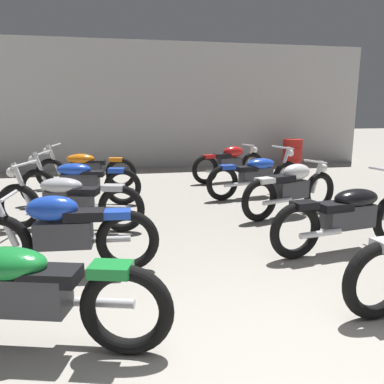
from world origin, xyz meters
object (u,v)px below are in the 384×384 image
at_px(motorcycle_right_row_4, 230,163).
at_px(motorcycle_left_row_1, 63,232).
at_px(motorcycle_left_row_0, 20,291).
at_px(motorcycle_left_row_2, 68,200).
at_px(oil_drum, 292,154).
at_px(motorcycle_left_row_3, 80,181).
at_px(motorcycle_right_row_3, 257,174).
at_px(motorcycle_right_row_1, 349,215).
at_px(motorcycle_left_row_4, 85,168).
at_px(motorcycle_right_row_2, 292,188).

bearing_deg(motorcycle_right_row_4, motorcycle_left_row_1, -124.31).
xyz_separation_m(motorcycle_left_row_0, motorcycle_left_row_2, (0.05, 2.89, 0.00)).
bearing_deg(motorcycle_left_row_0, oil_drum, 53.31).
distance_m(motorcycle_left_row_0, motorcycle_left_row_3, 4.42).
height_order(motorcycle_left_row_2, motorcycle_right_row_3, same).
bearing_deg(motorcycle_right_row_1, motorcycle_left_row_4, 125.95).
height_order(motorcycle_left_row_2, motorcycle_left_row_3, same).
bearing_deg(motorcycle_right_row_4, motorcycle_left_row_0, -119.24).
bearing_deg(motorcycle_right_row_4, motorcycle_left_row_4, -176.95).
xyz_separation_m(motorcycle_left_row_3, motorcycle_left_row_4, (0.01, 1.55, 0.00)).
height_order(motorcycle_left_row_2, motorcycle_right_row_4, motorcycle_left_row_2).
bearing_deg(motorcycle_right_row_1, motorcycle_right_row_4, 90.30).
bearing_deg(motorcycle_right_row_2, oil_drum, 64.06).
distance_m(motorcycle_left_row_1, motorcycle_left_row_3, 3.09).
bearing_deg(motorcycle_right_row_3, motorcycle_left_row_4, 155.39).
height_order(motorcycle_left_row_4, motorcycle_right_row_1, same).
relative_size(motorcycle_left_row_3, motorcycle_right_row_2, 1.13).
bearing_deg(motorcycle_right_row_4, motorcycle_left_row_3, -152.66).
height_order(motorcycle_left_row_3, motorcycle_right_row_4, motorcycle_left_row_3).
height_order(motorcycle_left_row_2, oil_drum, motorcycle_left_row_2).
distance_m(motorcycle_left_row_4, motorcycle_right_row_4, 3.33).
relative_size(motorcycle_left_row_4, motorcycle_right_row_4, 1.12).
bearing_deg(motorcycle_left_row_0, motorcycle_left_row_2, 89.01).
xyz_separation_m(motorcycle_right_row_2, motorcycle_right_row_4, (-0.07, 3.16, 0.00)).
height_order(motorcycle_left_row_1, motorcycle_left_row_4, motorcycle_left_row_4).
relative_size(motorcycle_left_row_3, motorcycle_right_row_1, 1.00).
xyz_separation_m(motorcycle_left_row_0, motorcycle_right_row_1, (3.46, 1.34, 0.00)).
relative_size(motorcycle_left_row_4, motorcycle_right_row_2, 1.14).
relative_size(motorcycle_right_row_2, motorcycle_right_row_4, 0.98).
height_order(motorcycle_left_row_3, oil_drum, motorcycle_left_row_3).
bearing_deg(motorcycle_right_row_2, motorcycle_left_row_1, -153.62).
height_order(motorcycle_right_row_3, motorcycle_right_row_4, motorcycle_right_row_3).
height_order(motorcycle_right_row_1, motorcycle_right_row_2, motorcycle_right_row_1).
distance_m(motorcycle_left_row_0, motorcycle_right_row_1, 3.71).
xyz_separation_m(motorcycle_left_row_1, motorcycle_left_row_4, (-0.04, 4.64, -0.01)).
bearing_deg(motorcycle_right_row_3, motorcycle_right_row_1, -89.91).
distance_m(motorcycle_left_row_1, motorcycle_right_row_1, 3.31).
relative_size(motorcycle_left_row_2, motorcycle_right_row_4, 1.09).
bearing_deg(oil_drum, motorcycle_right_row_2, -115.94).
relative_size(motorcycle_left_row_3, motorcycle_right_row_3, 1.01).
relative_size(motorcycle_left_row_1, motorcycle_right_row_3, 0.92).
bearing_deg(oil_drum, motorcycle_right_row_3, -125.01).
relative_size(motorcycle_right_row_1, motorcycle_right_row_4, 1.11).
height_order(motorcycle_left_row_4, motorcycle_right_row_4, motorcycle_left_row_4).
xyz_separation_m(motorcycle_left_row_1, motorcycle_right_row_2, (3.35, 1.66, 0.00)).
distance_m(motorcycle_right_row_2, oil_drum, 5.50).
bearing_deg(motorcycle_left_row_2, oil_drum, 40.69).
relative_size(motorcycle_left_row_0, motorcycle_right_row_2, 1.11).
relative_size(motorcycle_right_row_2, motorcycle_right_row_3, 0.89).
height_order(motorcycle_left_row_0, motorcycle_right_row_4, motorcycle_left_row_0).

